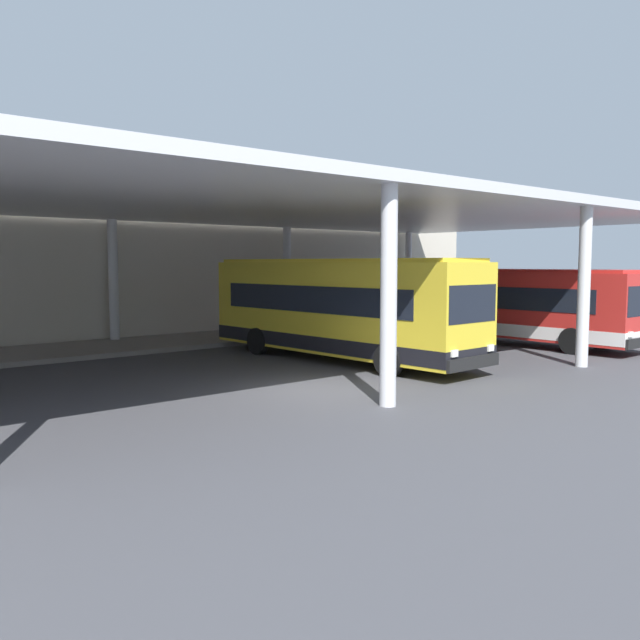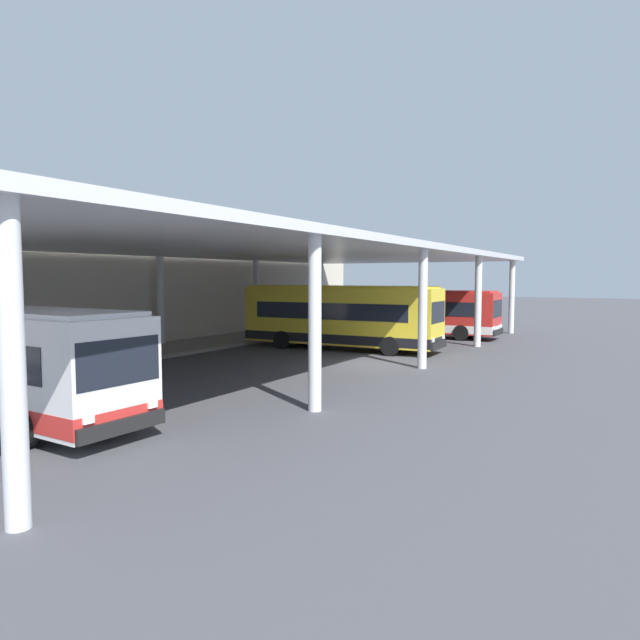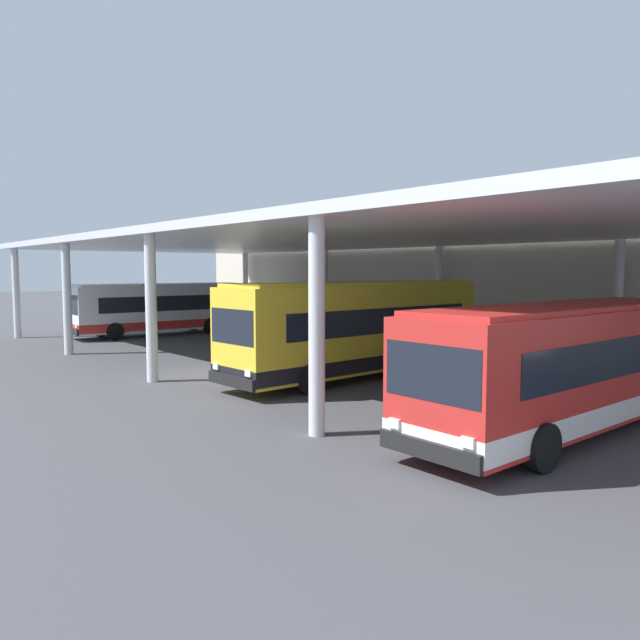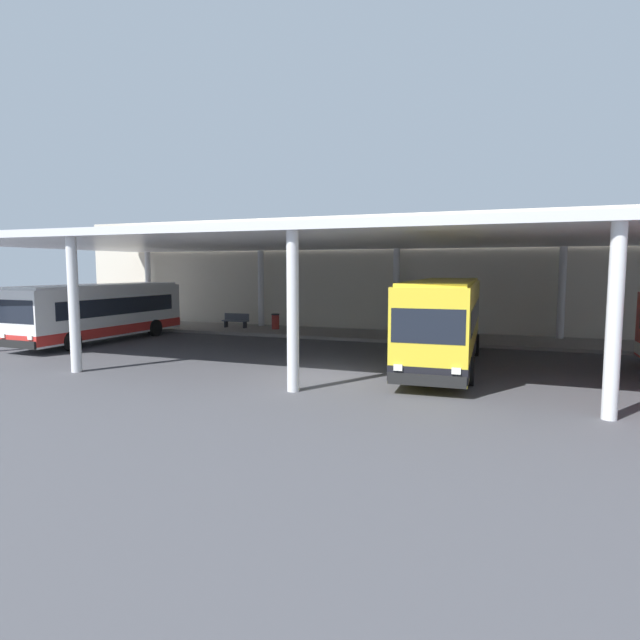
% 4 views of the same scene
% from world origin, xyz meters
% --- Properties ---
extents(ground_plane, '(200.00, 200.00, 0.00)m').
position_xyz_m(ground_plane, '(0.00, 0.00, 0.00)').
color(ground_plane, '#47474C').
extents(platform_kerb, '(42.00, 4.50, 0.18)m').
position_xyz_m(platform_kerb, '(0.00, 11.75, 0.09)').
color(platform_kerb, gray).
rests_on(platform_kerb, ground).
extents(station_building_facade, '(48.00, 1.60, 7.45)m').
position_xyz_m(station_building_facade, '(0.00, 15.00, 3.72)').
color(station_building_facade, beige).
rests_on(station_building_facade, ground).
extents(canopy_shelter, '(40.00, 17.00, 5.55)m').
position_xyz_m(canopy_shelter, '(0.00, 5.50, 5.29)').
color(canopy_shelter, silver).
rests_on(canopy_shelter, ground).
extents(bus_nearest_bay, '(2.96, 10.60, 3.17)m').
position_xyz_m(bus_nearest_bay, '(-14.61, 4.66, 1.66)').
color(bus_nearest_bay, white).
rests_on(bus_nearest_bay, ground).
extents(bus_second_bay, '(2.98, 11.41, 3.57)m').
position_xyz_m(bus_second_bay, '(4.07, 3.81, 1.84)').
color(bus_second_bay, yellow).
rests_on(bus_second_bay, ground).
extents(bench_waiting, '(1.80, 0.45, 0.92)m').
position_xyz_m(bench_waiting, '(-10.26, 11.82, 0.66)').
color(bench_waiting, '#4C515B').
rests_on(bench_waiting, platform_kerb).
extents(trash_bin, '(0.52, 0.52, 0.98)m').
position_xyz_m(trash_bin, '(-7.48, 11.98, 0.68)').
color(trash_bin, maroon).
rests_on(trash_bin, platform_kerb).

